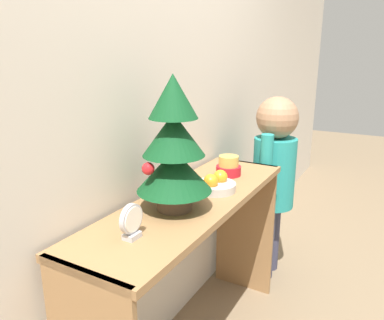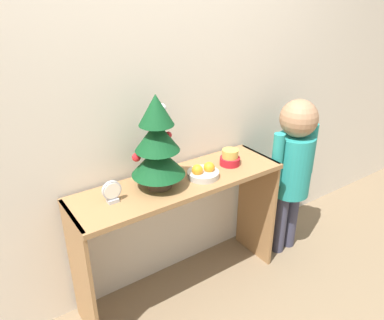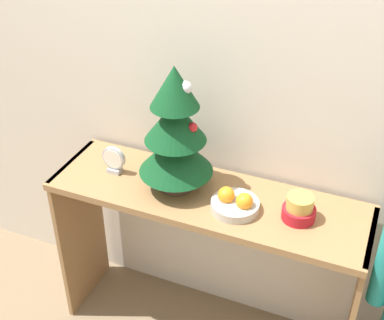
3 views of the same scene
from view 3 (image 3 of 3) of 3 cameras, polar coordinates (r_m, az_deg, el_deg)
name	(u,v)px [view 3 (image 3 of 3)]	position (r m, az deg, el deg)	size (l,w,h in m)	color
back_wall	(231,70)	(2.10, 4.19, 9.58)	(7.00, 0.05, 2.50)	beige
console_table	(206,230)	(2.25, 1.54, -7.46)	(1.30, 0.39, 0.81)	olive
mini_tree	(175,132)	(2.04, -1.79, 2.98)	(0.30, 0.30, 0.53)	#4C3828
fruit_bowl	(235,203)	(2.05, 4.62, -4.62)	(0.19, 0.19, 0.09)	#B7B2A8
singing_bowl	(299,209)	(2.03, 11.36, -5.13)	(0.13, 0.13, 0.10)	#AD1923
desk_clock	(114,160)	(2.25, -8.34, -0.02)	(0.10, 0.04, 0.12)	#B2B2B7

